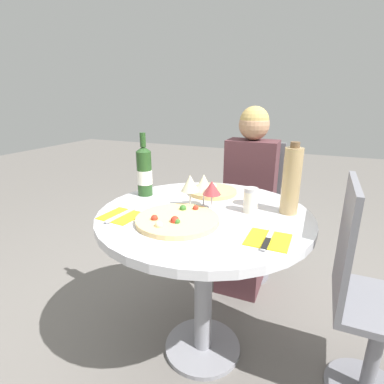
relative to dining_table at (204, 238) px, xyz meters
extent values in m
plane|color=slate|center=(0.00, 0.00, -0.64)|extent=(12.00, 12.00, 0.00)
cylinder|color=gray|center=(0.00, 0.00, -0.62)|extent=(0.39, 0.39, 0.02)
cylinder|color=gray|center=(0.00, 0.00, -0.26)|extent=(0.09, 0.09, 0.71)
cylinder|color=silver|center=(0.00, 0.00, 0.11)|extent=(0.94, 0.94, 0.04)
cylinder|color=slate|center=(0.04, 0.77, -0.63)|extent=(0.34, 0.34, 0.01)
cylinder|color=slate|center=(0.04, 0.77, -0.42)|extent=(0.06, 0.06, 0.44)
cube|color=slate|center=(0.04, 0.77, -0.19)|extent=(0.38, 0.38, 0.03)
cube|color=slate|center=(0.04, 0.95, 0.07)|extent=(0.38, 0.02, 0.49)
cube|color=#512D33|center=(0.04, 0.62, -0.40)|extent=(0.28, 0.31, 0.47)
cube|color=#512D33|center=(0.04, 0.77, 0.09)|extent=(0.33, 0.19, 0.52)
sphere|color=tan|center=(0.04, 0.77, 0.45)|extent=(0.19, 0.19, 0.19)
sphere|color=tan|center=(0.04, 0.77, 0.47)|extent=(0.18, 0.18, 0.18)
cylinder|color=slate|center=(0.75, 0.06, -0.42)|extent=(0.06, 0.06, 0.44)
cube|color=slate|center=(0.58, 0.06, 0.07)|extent=(0.02, 0.38, 0.49)
cylinder|color=#E5C17F|center=(-0.06, -0.15, 0.14)|extent=(0.34, 0.34, 0.02)
sphere|color=beige|center=(-0.09, -0.25, 0.16)|extent=(0.03, 0.03, 0.03)
sphere|color=#B22D1E|center=(-0.03, -0.03, 0.16)|extent=(0.03, 0.03, 0.03)
sphere|color=#336B28|center=(-0.08, -0.06, 0.16)|extent=(0.03, 0.03, 0.03)
sphere|color=#B22D1E|center=(-0.05, -0.19, 0.16)|extent=(0.03, 0.03, 0.03)
sphere|color=#B22D1E|center=(-0.14, -0.20, 0.16)|extent=(0.03, 0.03, 0.03)
sphere|color=#336B28|center=(-0.04, -0.20, 0.16)|extent=(0.02, 0.02, 0.02)
cylinder|color=#DBB26B|center=(-0.06, 0.27, 0.14)|extent=(0.25, 0.25, 0.02)
sphere|color=#B22D1E|center=(-0.08, 0.27, 0.16)|extent=(0.03, 0.03, 0.03)
sphere|color=#B22D1E|center=(-0.07, 0.22, 0.16)|extent=(0.03, 0.03, 0.03)
sphere|color=beige|center=(-0.08, 0.25, 0.16)|extent=(0.04, 0.04, 0.04)
sphere|color=beige|center=(-0.06, 0.29, 0.16)|extent=(0.04, 0.04, 0.04)
cylinder|color=#23471E|center=(-0.37, 0.10, 0.24)|extent=(0.08, 0.08, 0.23)
cone|color=#23471E|center=(-0.37, 0.10, 0.37)|extent=(0.08, 0.08, 0.03)
cylinder|color=#23471E|center=(-0.37, 0.10, 0.42)|extent=(0.03, 0.03, 0.07)
cylinder|color=silver|center=(-0.37, 0.10, 0.23)|extent=(0.08, 0.08, 0.07)
cylinder|color=tan|center=(0.34, 0.14, 0.27)|extent=(0.08, 0.08, 0.29)
cylinder|color=brown|center=(0.34, 0.14, 0.43)|extent=(0.04, 0.04, 0.02)
cylinder|color=silver|center=(0.19, 0.08, 0.18)|extent=(0.06, 0.06, 0.09)
cylinder|color=#B2B2B7|center=(0.19, 0.08, 0.23)|extent=(0.06, 0.06, 0.02)
cylinder|color=silver|center=(-0.03, 0.06, 0.13)|extent=(0.06, 0.06, 0.00)
cylinder|color=silver|center=(-0.03, 0.06, 0.17)|extent=(0.01, 0.01, 0.07)
cone|color=beige|center=(-0.03, 0.06, 0.25)|extent=(0.08, 0.08, 0.08)
cylinder|color=silver|center=(0.02, 0.03, 0.13)|extent=(0.06, 0.06, 0.00)
cylinder|color=silver|center=(0.02, 0.03, 0.17)|extent=(0.01, 0.01, 0.07)
cone|color=#9E383D|center=(0.02, 0.03, 0.24)|extent=(0.08, 0.08, 0.06)
cylinder|color=silver|center=(-0.08, 0.03, 0.13)|extent=(0.06, 0.06, 0.00)
cylinder|color=silver|center=(-0.08, 0.03, 0.17)|extent=(0.01, 0.01, 0.08)
cone|color=beige|center=(-0.08, 0.03, 0.25)|extent=(0.08, 0.08, 0.08)
cube|color=yellow|center=(-0.31, -0.19, 0.13)|extent=(0.16, 0.16, 0.00)
cube|color=silver|center=(-0.31, -0.19, 0.14)|extent=(0.03, 0.19, 0.00)
cube|color=silver|center=(-0.31, -0.24, 0.14)|extent=(0.03, 0.09, 0.00)
cube|color=yellow|center=(0.31, -0.16, 0.13)|extent=(0.15, 0.15, 0.00)
cube|color=silver|center=(0.31, -0.16, 0.14)|extent=(0.02, 0.19, 0.00)
cube|color=black|center=(0.31, -0.21, 0.14)|extent=(0.02, 0.09, 0.00)
camera|label=1|loc=(0.44, -1.16, 0.62)|focal=28.00mm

